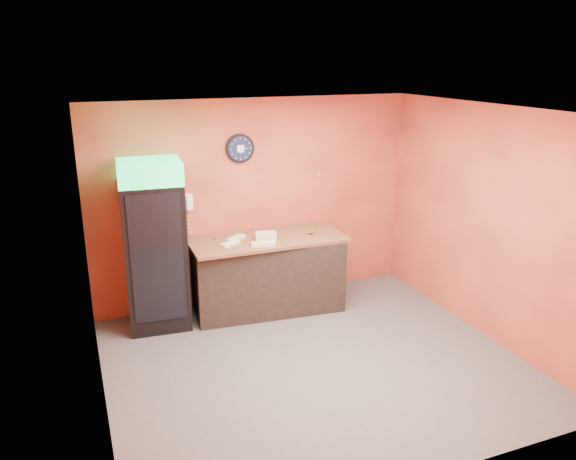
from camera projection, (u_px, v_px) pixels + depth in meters
floor at (314, 362)px, 6.35m from camera, size 4.50×4.50×0.00m
back_wall at (256, 202)px, 7.71m from camera, size 4.50×0.02×2.80m
left_wall at (92, 275)px, 5.14m from camera, size 0.02×4.00×2.80m
right_wall at (486, 223)px, 6.73m from camera, size 0.02×4.00×2.80m
ceiling at (318, 111)px, 5.52m from camera, size 4.50×4.00×0.02m
beverage_cooler at (156, 248)px, 6.95m from camera, size 0.80×0.81×2.13m
prep_counter at (267, 274)px, 7.59m from camera, size 2.03×1.04×0.98m
wall_clock at (240, 148)px, 7.38m from camera, size 0.38×0.06×0.38m
wall_phone at (188, 202)px, 7.30m from camera, size 0.12×0.10×0.21m
butcher_paper at (266, 238)px, 7.44m from camera, size 2.06×0.98×0.04m
sub_roll_stack at (266, 236)px, 7.30m from camera, size 0.28×0.16×0.11m
wrapped_sandwich_left at (230, 244)px, 7.11m from camera, size 0.28×0.20×0.04m
wrapped_sandwich_mid at (263, 244)px, 7.09m from camera, size 0.32×0.19×0.04m
wrapped_sandwich_right at (236, 238)px, 7.32m from camera, size 0.30×0.25×0.04m
kitchen_tool at (266, 233)px, 7.51m from camera, size 0.07×0.07×0.07m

